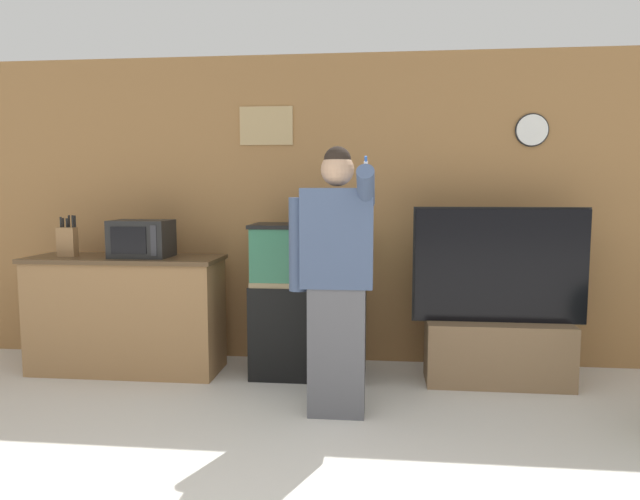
{
  "coord_description": "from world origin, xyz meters",
  "views": [
    {
      "loc": [
        0.43,
        -1.78,
        1.47
      ],
      "look_at": [
        0.0,
        2.21,
        1.05
      ],
      "focal_mm": 32.0,
      "sensor_mm": 36.0,
      "label": 1
    }
  ],
  "objects_px": {
    "counter_island": "(127,314)",
    "person_standing": "(336,278)",
    "tv_on_stand": "(498,333)",
    "knife_block": "(67,241)",
    "microwave": "(142,239)",
    "aquarium_on_stand": "(309,300)"
  },
  "relations": [
    {
      "from": "tv_on_stand",
      "to": "microwave",
      "type": "bearing_deg",
      "value": -179.73
    },
    {
      "from": "counter_island",
      "to": "tv_on_stand",
      "type": "bearing_deg",
      "value": -0.01
    },
    {
      "from": "knife_block",
      "to": "tv_on_stand",
      "type": "height_order",
      "value": "tv_on_stand"
    },
    {
      "from": "counter_island",
      "to": "person_standing",
      "type": "distance_m",
      "value": 1.95
    },
    {
      "from": "microwave",
      "to": "aquarium_on_stand",
      "type": "height_order",
      "value": "microwave"
    },
    {
      "from": "microwave",
      "to": "aquarium_on_stand",
      "type": "bearing_deg",
      "value": 2.8
    },
    {
      "from": "counter_island",
      "to": "tv_on_stand",
      "type": "xyz_separation_m",
      "value": [
        2.94,
        -0.0,
        -0.08
      ]
    },
    {
      "from": "counter_island",
      "to": "microwave",
      "type": "xyz_separation_m",
      "value": [
        0.15,
        -0.01,
        0.62
      ]
    },
    {
      "from": "knife_block",
      "to": "person_standing",
      "type": "relative_size",
      "value": 0.19
    },
    {
      "from": "knife_block",
      "to": "person_standing",
      "type": "distance_m",
      "value": 2.33
    },
    {
      "from": "microwave",
      "to": "tv_on_stand",
      "type": "bearing_deg",
      "value": 0.27
    },
    {
      "from": "aquarium_on_stand",
      "to": "counter_island",
      "type": "bearing_deg",
      "value": -178.0
    },
    {
      "from": "microwave",
      "to": "aquarium_on_stand",
      "type": "relative_size",
      "value": 0.38
    },
    {
      "from": "aquarium_on_stand",
      "to": "person_standing",
      "type": "bearing_deg",
      "value": -70.8
    },
    {
      "from": "aquarium_on_stand",
      "to": "tv_on_stand",
      "type": "relative_size",
      "value": 0.9
    },
    {
      "from": "aquarium_on_stand",
      "to": "knife_block",
      "type": "bearing_deg",
      "value": -177.61
    },
    {
      "from": "microwave",
      "to": "tv_on_stand",
      "type": "distance_m",
      "value": 2.87
    },
    {
      "from": "aquarium_on_stand",
      "to": "person_standing",
      "type": "distance_m",
      "value": 0.88
    },
    {
      "from": "microwave",
      "to": "knife_block",
      "type": "height_order",
      "value": "knife_block"
    },
    {
      "from": "tv_on_stand",
      "to": "counter_island",
      "type": "bearing_deg",
      "value": 179.99
    },
    {
      "from": "aquarium_on_stand",
      "to": "microwave",
      "type": "bearing_deg",
      "value": -177.2
    },
    {
      "from": "knife_block",
      "to": "tv_on_stand",
      "type": "bearing_deg",
      "value": 0.49
    }
  ]
}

